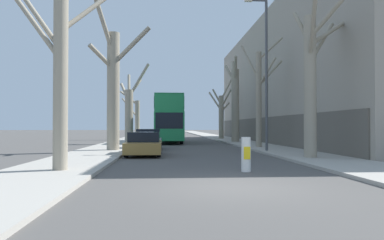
{
  "coord_description": "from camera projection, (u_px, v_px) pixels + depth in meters",
  "views": [
    {
      "loc": [
        -1.68,
        -9.59,
        1.57
      ],
      "look_at": [
        0.53,
        21.2,
        2.09
      ],
      "focal_mm": 35.0,
      "sensor_mm": 36.0,
      "label": 1
    }
  ],
  "objects": [
    {
      "name": "street_tree_right_2",
      "position": [
        235.0,
        102.0,
        35.61
      ],
      "size": [
        1.19,
        3.11,
        8.08
      ],
      "color": "gray",
      "rests_on": "ground"
    },
    {
      "name": "street_tree_right_3",
      "position": [
        221.0,
        113.0,
        44.59
      ],
      "size": [
        3.01,
        3.33,
        7.37
      ],
      "color": "gray",
      "rests_on": "ground"
    },
    {
      "name": "parked_car_1",
      "position": [
        148.0,
        140.0,
        25.26
      ],
      "size": [
        1.76,
        3.99,
        1.39
      ],
      "color": "#9EA3AD",
      "rests_on": "ground"
    },
    {
      "name": "street_tree_right_0",
      "position": [
        312.0,
        76.0,
        17.55
      ],
      "size": [
        3.68,
        4.02,
        7.25
      ],
      "color": "gray",
      "rests_on": "ground"
    },
    {
      "name": "sidewalk_right",
      "position": [
        210.0,
        136.0,
        59.92
      ],
      "size": [
        3.28,
        120.0,
        0.12
      ],
      "primitive_type": "cube",
      "color": "#A39E93",
      "rests_on": "ground"
    },
    {
      "name": "ground_plane",
      "position": [
        230.0,
        187.0,
        9.66
      ],
      "size": [
        300.0,
        300.0,
        0.0
      ],
      "primitive_type": "plane",
      "color": "#4C4947"
    },
    {
      "name": "building_facade_right",
      "position": [
        308.0,
        82.0,
        36.37
      ],
      "size": [
        10.08,
        40.47,
        11.81
      ],
      "color": "#9E9384",
      "rests_on": "ground"
    },
    {
      "name": "street_tree_left_1",
      "position": [
        113.0,
        85.0,
        23.1
      ],
      "size": [
        3.74,
        2.01,
        9.4
      ],
      "color": "gray",
      "rests_on": "ground"
    },
    {
      "name": "street_tree_right_1",
      "position": [
        259.0,
        95.0,
        26.68
      ],
      "size": [
        2.75,
        2.03,
        7.85
      ],
      "color": "gray",
      "rests_on": "ground"
    },
    {
      "name": "street_tree_left_2",
      "position": [
        130.0,
        110.0,
        33.47
      ],
      "size": [
        2.92,
        2.72,
        7.27
      ],
      "color": "gray",
      "rests_on": "ground"
    },
    {
      "name": "street_tree_left_0",
      "position": [
        60.0,
        71.0,
        12.61
      ],
      "size": [
        4.28,
        2.12,
        7.18
      ],
      "color": "gray",
      "rests_on": "ground"
    },
    {
      "name": "sidewalk_left",
      "position": [
        141.0,
        136.0,
        59.13
      ],
      "size": [
        3.28,
        120.0,
        0.12
      ],
      "primitive_type": "cube",
      "color": "#A39E93",
      "rests_on": "ground"
    },
    {
      "name": "parked_car_0",
      "position": [
        144.0,
        144.0,
        20.11
      ],
      "size": [
        1.85,
        4.17,
        1.26
      ],
      "color": "olive",
      "rests_on": "ground"
    },
    {
      "name": "traffic_bollard",
      "position": [
        246.0,
        154.0,
        12.94
      ],
      "size": [
        0.32,
        0.34,
        1.2
      ],
      "color": "white",
      "rests_on": "ground"
    },
    {
      "name": "lamp_post",
      "position": [
        265.0,
        67.0,
        22.39
      ],
      "size": [
        1.4,
        0.2,
        9.28
      ],
      "color": "#4C4F54",
      "rests_on": "ground"
    },
    {
      "name": "double_decker_bus",
      "position": [
        169.0,
        117.0,
        35.83
      ],
      "size": [
        2.56,
        10.22,
        4.36
      ],
      "color": "#1E7F47",
      "rests_on": "ground"
    },
    {
      "name": "street_tree_left_3",
      "position": [
        136.0,
        117.0,
        43.57
      ],
      "size": [
        2.31,
        1.98,
        5.7
      ],
      "color": "gray",
      "rests_on": "ground"
    }
  ]
}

